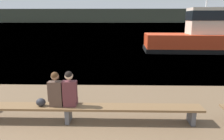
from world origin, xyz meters
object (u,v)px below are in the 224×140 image
shopping_bag (41,102)px  tugboat_red (203,38)px  person_left (56,91)px  bench_main (68,109)px  person_right (70,91)px

shopping_bag → tugboat_red: (9.82, 14.11, 0.61)m
person_left → tugboat_red: size_ratio=0.10×
bench_main → shopping_bag: (-0.76, -0.03, 0.20)m
bench_main → person_left: 0.61m
bench_main → person_right: bearing=4.7°
bench_main → person_right: 0.55m
person_right → tugboat_red: (8.99, 14.08, 0.26)m
person_right → tugboat_red: size_ratio=0.10×
person_left → person_right: person_right is taller
bench_main → tugboat_red: 16.77m
bench_main → person_left: (-0.32, 0.01, 0.52)m
person_left → shopping_bag: 0.55m
person_left → shopping_bag: size_ratio=3.73×
bench_main → person_left: bearing=178.8°
person_right → shopping_bag: 0.90m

